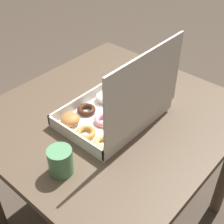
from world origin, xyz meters
name	(u,v)px	position (x,y,z in m)	size (l,w,h in m)	color
ground_plane	(112,217)	(0.00, 0.00, 0.00)	(8.00, 8.00, 0.00)	#42382D
dining_table	(111,134)	(0.00, 0.00, 0.59)	(0.92, 0.86, 0.70)	#4C3D2D
donut_box	(118,107)	(0.01, 0.04, 0.76)	(0.39, 0.28, 0.32)	white
coffee_mug	(61,161)	(0.32, 0.07, 0.75)	(0.08, 0.08, 0.09)	#4C8456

